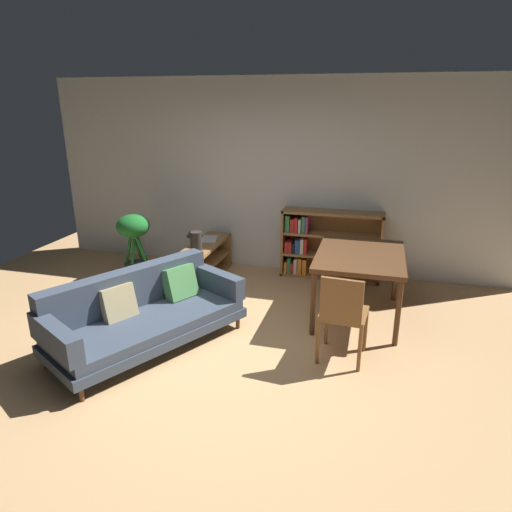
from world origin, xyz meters
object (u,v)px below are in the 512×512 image
object	(u,v)px
fabric_couch	(143,312)
dining_chair_near	(343,312)
desk_speaker	(196,242)
open_laptop	(204,238)
potted_floor_plant	(134,238)
media_console	(204,262)
bookshelf	(324,244)
dining_table	(360,260)

from	to	relation	value
fabric_couch	dining_chair_near	distance (m)	1.98
fabric_couch	desk_speaker	world-z (taller)	desk_speaker
open_laptop	potted_floor_plant	distance (m)	0.97
media_console	open_laptop	distance (m)	0.37
open_laptop	bookshelf	bearing A→B (deg)	12.75
fabric_couch	potted_floor_plant	distance (m)	1.98
open_laptop	dining_chair_near	xyz separation A→B (m)	(2.10, -1.85, -0.03)
desk_speaker	bookshelf	world-z (taller)	bookshelf
open_laptop	fabric_couch	bearing A→B (deg)	-86.24
media_console	open_laptop	world-z (taller)	open_laptop
open_laptop	dining_table	size ratio (longest dim) A/B	0.37
desk_speaker	dining_chair_near	world-z (taller)	dining_chair_near
potted_floor_plant	desk_speaker	bearing A→B (deg)	-11.15
open_laptop	desk_speaker	xyz separation A→B (m)	(0.12, -0.56, 0.11)
fabric_couch	dining_table	xyz separation A→B (m)	(2.06, 1.20, 0.34)
desk_speaker	potted_floor_plant	xyz separation A→B (m)	(-1.01, 0.20, -0.08)
media_console	potted_floor_plant	xyz separation A→B (m)	(-0.98, -0.13, 0.31)
desk_speaker	dining_table	size ratio (longest dim) A/B	0.21
open_laptop	dining_chair_near	world-z (taller)	dining_chair_near
potted_floor_plant	open_laptop	bearing A→B (deg)	21.80
desk_speaker	dining_chair_near	bearing A→B (deg)	-33.07
fabric_couch	desk_speaker	xyz separation A→B (m)	(-0.02, 1.47, 0.30)
fabric_couch	media_console	size ratio (longest dim) A/B	1.66
desk_speaker	bookshelf	distance (m)	1.80
potted_floor_plant	dining_table	world-z (taller)	potted_floor_plant
fabric_couch	open_laptop	size ratio (longest dim) A/B	4.47
desk_speaker	dining_table	distance (m)	2.09
bookshelf	potted_floor_plant	bearing A→B (deg)	-163.97
dining_table	desk_speaker	bearing A→B (deg)	172.64
open_laptop	dining_chair_near	bearing A→B (deg)	-41.37
desk_speaker	dining_chair_near	xyz separation A→B (m)	(1.98, -1.29, -0.14)
bookshelf	desk_speaker	bearing A→B (deg)	-148.72
media_console	desk_speaker	bearing A→B (deg)	-84.50
dining_chair_near	fabric_couch	bearing A→B (deg)	-174.76
dining_table	potted_floor_plant	bearing A→B (deg)	171.39
open_laptop	potted_floor_plant	world-z (taller)	potted_floor_plant
dining_table	dining_chair_near	distance (m)	1.04
potted_floor_plant	dining_chair_near	bearing A→B (deg)	-26.46
potted_floor_plant	bookshelf	distance (m)	2.65
media_console	dining_chair_near	xyz separation A→B (m)	(2.02, -1.63, 0.25)
desk_speaker	dining_table	bearing A→B (deg)	-7.36
desk_speaker	potted_floor_plant	distance (m)	1.04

